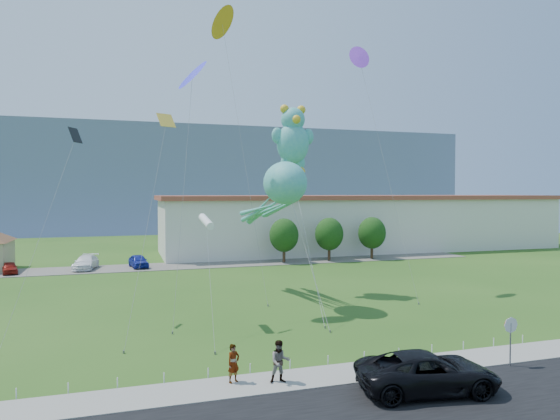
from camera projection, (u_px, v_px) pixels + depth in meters
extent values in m
plane|color=#285016|center=(300.00, 359.00, 25.81)|extent=(160.00, 160.00, 0.00)
cube|color=gray|center=(320.00, 377.00, 23.19)|extent=(80.00, 2.50, 0.10)
cube|color=#59544C|center=(201.00, 265.00, 59.21)|extent=(70.00, 6.00, 0.06)
cube|color=slate|center=(157.00, 179.00, 139.87)|extent=(160.00, 50.00, 25.00)
cube|color=beige|center=(364.00, 224.00, 75.39)|extent=(60.00, 14.00, 7.60)
cube|color=brown|center=(365.00, 197.00, 75.25)|extent=(61.00, 15.00, 0.60)
cylinder|color=slate|center=(510.00, 345.00, 24.59)|extent=(0.07, 0.07, 2.20)
cylinder|color=red|center=(511.00, 325.00, 24.56)|extent=(0.76, 0.04, 0.76)
cylinder|color=white|center=(511.00, 325.00, 24.54)|extent=(0.80, 0.02, 0.80)
cylinder|color=white|center=(16.00, 394.00, 20.70)|extent=(0.05, 0.05, 0.50)
cylinder|color=white|center=(68.00, 388.00, 21.29)|extent=(0.05, 0.05, 0.50)
cylinder|color=white|center=(117.00, 383.00, 21.89)|extent=(0.05, 0.05, 0.50)
cylinder|color=white|center=(164.00, 378.00, 22.48)|extent=(0.05, 0.05, 0.50)
cylinder|color=white|center=(208.00, 373.00, 23.08)|extent=(0.05, 0.05, 0.50)
cylinder|color=white|center=(250.00, 369.00, 23.67)|extent=(0.05, 0.05, 0.50)
cylinder|color=white|center=(290.00, 364.00, 24.27)|extent=(0.05, 0.05, 0.50)
cylinder|color=white|center=(328.00, 360.00, 24.86)|extent=(0.05, 0.05, 0.50)
cylinder|color=white|center=(364.00, 356.00, 25.46)|extent=(0.05, 0.05, 0.50)
cylinder|color=white|center=(399.00, 353.00, 26.05)|extent=(0.05, 0.05, 0.50)
cylinder|color=white|center=(432.00, 349.00, 26.65)|extent=(0.05, 0.05, 0.50)
cylinder|color=white|center=(463.00, 346.00, 27.24)|extent=(0.05, 0.05, 0.50)
cylinder|color=white|center=(494.00, 342.00, 27.83)|extent=(0.05, 0.05, 0.50)
cylinder|color=white|center=(523.00, 339.00, 28.43)|extent=(0.05, 0.05, 0.50)
cylinder|color=#3F2B19|center=(284.00, 254.00, 61.19)|extent=(0.36, 0.36, 2.20)
ellipsoid|color=#14380F|center=(284.00, 235.00, 61.11)|extent=(3.60, 3.60, 4.14)
cylinder|color=#3F2B19|center=(329.00, 252.00, 62.97)|extent=(0.36, 0.36, 2.20)
ellipsoid|color=#14380F|center=(329.00, 234.00, 62.89)|extent=(3.60, 3.60, 4.14)
cylinder|color=#3F2B19|center=(372.00, 250.00, 64.76)|extent=(0.36, 0.36, 2.20)
ellipsoid|color=#14380F|center=(372.00, 233.00, 64.68)|extent=(3.60, 3.60, 4.14)
imported|color=black|center=(428.00, 372.00, 21.40)|extent=(6.46, 3.70, 1.70)
imported|color=gray|center=(234.00, 363.00, 22.37)|extent=(0.74, 0.64, 1.72)
imported|color=gray|center=(280.00, 361.00, 22.34)|extent=(0.99, 0.81, 1.90)
imported|color=maroon|center=(10.00, 268.00, 52.72)|extent=(2.23, 3.82, 1.22)
imported|color=white|center=(86.00, 262.00, 55.79)|extent=(2.91, 5.44, 1.50)
imported|color=#1B2796|center=(138.00, 261.00, 57.08)|extent=(2.45, 4.48, 1.44)
ellipsoid|color=teal|center=(285.00, 183.00, 36.97)|extent=(3.19, 4.14, 3.19)
sphere|color=white|center=(283.00, 178.00, 35.59)|extent=(0.50, 0.50, 0.50)
sphere|color=white|center=(298.00, 178.00, 35.93)|extent=(0.50, 0.50, 0.50)
cylinder|color=slate|center=(330.00, 331.00, 30.68)|extent=(0.10, 0.10, 0.16)
cylinder|color=gray|center=(308.00, 256.00, 33.36)|extent=(0.64, 6.15, 8.40)
ellipsoid|color=teal|center=(293.00, 144.00, 42.45)|extent=(2.80, 2.38, 3.49)
sphere|color=teal|center=(293.00, 120.00, 42.38)|extent=(2.04, 2.04, 2.04)
sphere|color=gold|center=(284.00, 109.00, 42.12)|extent=(0.75, 0.75, 0.75)
sphere|color=gold|center=(301.00, 110.00, 42.57)|extent=(0.75, 0.75, 0.75)
sphere|color=gold|center=(296.00, 119.00, 41.56)|extent=(0.75, 0.75, 0.75)
ellipsoid|color=teal|center=(277.00, 135.00, 42.01)|extent=(0.97, 0.69, 1.35)
ellipsoid|color=teal|center=(308.00, 137.00, 42.84)|extent=(0.97, 0.69, 1.35)
ellipsoid|color=teal|center=(286.00, 162.00, 42.31)|extent=(0.86, 0.75, 1.40)
ellipsoid|color=teal|center=(300.00, 163.00, 42.70)|extent=(0.86, 0.75, 1.40)
sphere|color=gold|center=(286.00, 171.00, 42.13)|extent=(0.75, 0.75, 0.75)
sphere|color=gold|center=(301.00, 171.00, 42.52)|extent=(0.75, 0.75, 0.75)
cylinder|color=slate|center=(325.00, 327.00, 31.64)|extent=(0.10, 0.10, 0.16)
cylinder|color=gray|center=(307.00, 239.00, 37.09)|extent=(1.69, 11.29, 10.07)
cone|color=#2A2CF2|center=(192.00, 74.00, 35.68)|extent=(1.80, 1.33, 1.33)
cylinder|color=slate|center=(172.00, 333.00, 30.36)|extent=(0.10, 0.10, 0.16)
cylinder|color=gray|center=(183.00, 194.00, 33.02)|extent=(2.05, 5.59, 16.74)
cube|color=black|center=(75.00, 135.00, 33.54)|extent=(1.29, 1.29, 0.86)
cylinder|color=gray|center=(41.00, 233.00, 29.89)|extent=(3.40, 7.08, 12.14)
cube|color=yellow|center=(166.00, 120.00, 32.41)|extent=(1.29, 1.29, 0.86)
cylinder|color=slate|center=(124.00, 352.00, 26.71)|extent=(0.10, 0.10, 0.16)
cylinder|color=gray|center=(147.00, 226.00, 29.56)|extent=(2.79, 5.63, 12.98)
cylinder|color=white|center=(206.00, 222.00, 32.23)|extent=(0.50, 2.25, 0.87)
cylinder|color=slate|center=(215.00, 353.00, 26.54)|extent=(0.10, 0.10, 0.16)
cylinder|color=gray|center=(210.00, 282.00, 29.38)|extent=(0.53, 6.07, 6.41)
cone|color=purple|center=(359.00, 56.00, 43.91)|extent=(1.80, 1.33, 1.33)
cylinder|color=slate|center=(419.00, 303.00, 38.40)|extent=(0.10, 0.10, 0.16)
cylinder|color=gray|center=(387.00, 172.00, 41.16)|extent=(1.71, 7.09, 20.27)
cone|color=orange|center=(222.00, 22.00, 44.35)|extent=(1.80, 1.33, 1.33)
cylinder|color=slate|center=(268.00, 305.00, 37.72)|extent=(0.10, 0.10, 0.16)
cylinder|color=gray|center=(243.00, 153.00, 41.04)|extent=(1.84, 8.41, 23.45)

